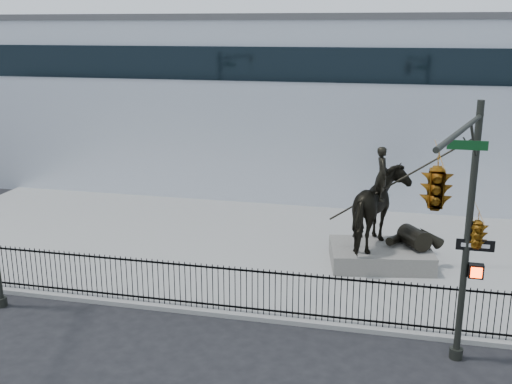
# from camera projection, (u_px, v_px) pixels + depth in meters

# --- Properties ---
(ground) EXTENTS (120.00, 120.00, 0.00)m
(ground) POSITION_uv_depth(u_px,v_px,m) (207.00, 333.00, 17.60)
(ground) COLOR black
(ground) RESTS_ON ground
(plaza) EXTENTS (30.00, 12.00, 0.15)m
(plaza) POSITION_uv_depth(u_px,v_px,m) (259.00, 248.00, 24.16)
(plaza) COLOR gray
(plaza) RESTS_ON ground
(building) EXTENTS (44.00, 14.00, 9.00)m
(building) POSITION_uv_depth(u_px,v_px,m) (308.00, 101.00, 35.19)
(building) COLOR silver
(building) RESTS_ON ground
(picket_fence) EXTENTS (22.10, 0.10, 1.50)m
(picket_fence) POSITION_uv_depth(u_px,v_px,m) (219.00, 287.00, 18.54)
(picket_fence) COLOR black
(picket_fence) RESTS_ON plaza
(statue_plinth) EXTENTS (4.03, 3.10, 0.68)m
(statue_plinth) POSITION_uv_depth(u_px,v_px,m) (380.00, 255.00, 22.25)
(statue_plinth) COLOR #5F5C57
(statue_plinth) RESTS_ON plaza
(equestrian_statue) EXTENTS (4.62, 3.27, 3.96)m
(equestrian_statue) POSITION_uv_depth(u_px,v_px,m) (385.00, 210.00, 21.77)
(equestrian_statue) COLOR black
(equestrian_statue) RESTS_ON statue_plinth
(traffic_signal_right) EXTENTS (2.17, 6.86, 7.00)m
(traffic_signal_right) POSITION_uv_depth(u_px,v_px,m) (459.00, 210.00, 13.03)
(traffic_signal_right) COLOR black
(traffic_signal_right) RESTS_ON ground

